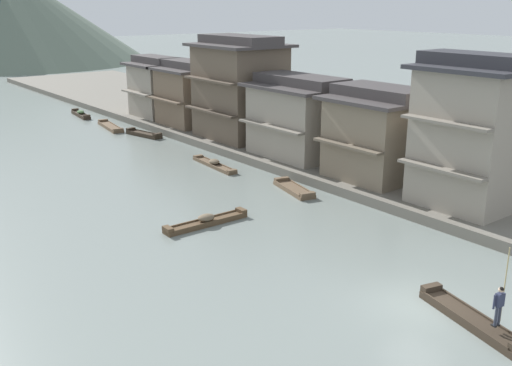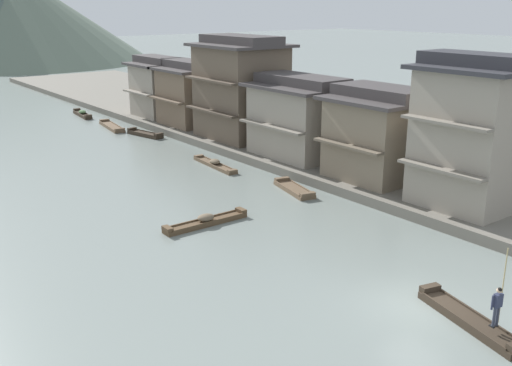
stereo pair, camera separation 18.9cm
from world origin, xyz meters
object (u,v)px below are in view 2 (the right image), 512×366
Objects in this scene: boatman_person at (498,302)px; boat_midriver_drifting at (294,189)px; boat_moored_second at (215,164)px; boat_midriver_upstream at (112,127)px; house_waterfront_far at (189,93)px; boat_foreground_poled at (470,320)px; house_waterfront_second at (380,134)px; house_waterfront_nearest at (470,133)px; boat_moored_third at (206,221)px; boat_moored_nearest at (145,134)px; house_waterfront_tall at (300,117)px; boat_moored_far at (82,114)px; house_waterfront_narrow at (241,88)px; house_waterfront_end at (158,87)px.

boat_midriver_drifting is at bearing 71.65° from boatman_person.
boat_midriver_drifting is (0.72, -8.36, -0.03)m from boat_moored_second.
house_waterfront_far reaches higher than boat_midriver_upstream.
house_waterfront_second reaches higher than boat_foreground_poled.
boatman_person is 0.35× the size of house_waterfront_nearest.
house_waterfront_second is (13.33, -0.86, 3.43)m from boat_moored_third.
house_waterfront_tall is (5.05, -16.08, 3.45)m from boat_moored_nearest.
boat_moored_far reaches higher than boat_midriver_upstream.
boat_moored_nearest is at bearing 81.22° from boatman_person.
boat_moored_third is 20.58m from house_waterfront_narrow.
boat_moored_third is 0.80× the size of house_waterfront_far.
boat_moored_nearest is 0.65× the size of house_waterfront_second.
house_waterfront_end is (4.52, 5.48, 3.46)m from boat_moored_nearest.
boatman_person is 0.61× the size of boat_moored_far.
house_waterfront_narrow is (5.27, -8.08, 4.75)m from boat_moored_nearest.
boatman_person is 0.55× the size of boat_moored_second.
house_waterfront_nearest is at bearing -81.27° from boat_midriver_upstream.
house_waterfront_end is at bearing 90.13° from house_waterfront_nearest.
boat_moored_second is at bearing -140.99° from house_waterfront_narrow.
boat_midriver_drifting is at bearing 116.48° from house_waterfront_nearest.
boat_moored_third is at bearing 98.57° from boat_foreground_poled.
boat_foreground_poled reaches higher than boat_moored_nearest.
house_waterfront_second is (6.17, -29.15, 3.49)m from boat_midriver_upstream.
house_waterfront_second is at bearing -88.76° from house_waterfront_tall.
house_waterfront_far is (-0.53, 23.40, 0.00)m from house_waterfront_second.
house_waterfront_narrow is at bearing -56.88° from boat_moored_nearest.
house_waterfront_tall is at bearing -72.55° from boat_moored_nearest.
boat_foreground_poled is 43.80m from boat_midriver_upstream.
boat_midriver_upstream is 0.65× the size of house_waterfront_narrow.
boat_moored_third is at bearing -119.59° from house_waterfront_far.
house_waterfront_second reaches higher than boat_moored_second.
boat_foreground_poled is 0.59× the size of house_waterfront_narrow.
boat_moored_third is 13.79m from house_waterfront_second.
boat_moored_second is (5.26, 26.38, -1.38)m from boatman_person.
boatman_person is at bearing -103.30° from house_waterfront_end.
house_waterfront_nearest is (10.42, 7.37, 4.76)m from boat_foreground_poled.
house_waterfront_tall is at bearing 63.89° from boat_foreground_poled.
house_waterfront_nearest is (4.72, -9.48, 4.79)m from boat_midriver_drifting.
boat_foreground_poled is at bearing -108.68° from boat_midriver_drifting.
boat_moored_far reaches higher than boat_foreground_poled.
boatman_person is at bearing -108.35° from boat_midriver_drifting.
house_waterfront_narrow reaches higher than boatman_person.
boat_midriver_upstream is (-0.12, 18.32, -0.03)m from boat_moored_second.
house_waterfront_nearest reaches higher than house_waterfront_far.
house_waterfront_second is 15.82m from house_waterfront_narrow.
house_waterfront_nearest is at bearing -73.04° from boat_moored_second.
house_waterfront_far is (5.48, -13.77, 3.40)m from boat_moored_far.
boat_moored_third is at bearing -131.90° from house_waterfront_narrow.
house_waterfront_second is at bearing 53.98° from boatman_person.
house_waterfront_tall is (5.88, -3.05, 3.45)m from boat_moored_second.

